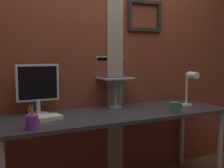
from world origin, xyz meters
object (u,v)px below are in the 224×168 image
at_px(desk_lamp, 190,85).
at_px(pen_cup, 32,122).
at_px(coffee_mug, 175,107).
at_px(monitor, 38,86).
at_px(laptop, 112,72).

distance_m(desk_lamp, pen_cup, 1.62).
distance_m(pen_cup, coffee_mug, 1.25).
bearing_deg(pen_cup, monitor, 73.75).
xyz_separation_m(desk_lamp, pen_cup, (-1.60, -0.19, -0.17)).
bearing_deg(desk_lamp, monitor, 169.35).
bearing_deg(monitor, coffee_mug, -22.52).
height_order(laptop, coffee_mug, laptop).
relative_size(desk_lamp, pen_cup, 2.00).
distance_m(monitor, pen_cup, 0.52).
distance_m(monitor, laptop, 0.76).
distance_m(monitor, desk_lamp, 1.49).
bearing_deg(coffee_mug, pen_cup, -179.99).
bearing_deg(laptop, coffee_mug, -55.71).
height_order(pen_cup, coffee_mug, pen_cup).
xyz_separation_m(laptop, coffee_mug, (0.36, -0.53, -0.30)).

